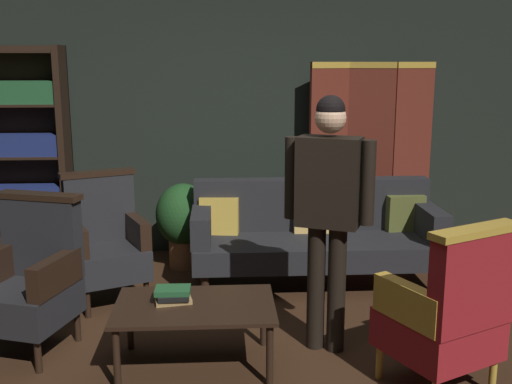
{
  "coord_description": "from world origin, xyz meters",
  "views": [
    {
      "loc": [
        -0.26,
        -3.65,
        1.91
      ],
      "look_at": [
        0.0,
        0.8,
        0.95
      ],
      "focal_mm": 42.88,
      "sensor_mm": 36.0,
      "label": 1
    }
  ],
  "objects_px": {
    "armchair_gilt_accent": "(447,313)",
    "potted_plant": "(183,219)",
    "armchair_wing_left": "(106,242)",
    "book_black_cloth": "(173,295)",
    "standing_figure": "(328,201)",
    "coffee_table": "(195,311)",
    "armchair_wing_right": "(30,279)",
    "book_tan_leather": "(173,300)",
    "book_green_cloth": "(173,290)",
    "velvet_couch": "(314,231)",
    "folding_screen": "(370,156)",
    "bookshelf": "(21,151)"
  },
  "relations": [
    {
      "from": "armchair_gilt_accent",
      "to": "potted_plant",
      "type": "distance_m",
      "value": 2.85
    },
    {
      "from": "armchair_wing_left",
      "to": "potted_plant",
      "type": "relative_size",
      "value": 1.3
    },
    {
      "from": "armchair_wing_left",
      "to": "book_black_cloth",
      "type": "xyz_separation_m",
      "value": [
        0.62,
        -1.12,
        -0.03
      ]
    },
    {
      "from": "standing_figure",
      "to": "coffee_table",
      "type": "bearing_deg",
      "value": -166.83
    },
    {
      "from": "armchair_wing_right",
      "to": "coffee_table",
      "type": "bearing_deg",
      "value": -16.44
    },
    {
      "from": "coffee_table",
      "to": "armchair_gilt_accent",
      "type": "xyz_separation_m",
      "value": [
        1.47,
        -0.38,
        0.12
      ]
    },
    {
      "from": "book_tan_leather",
      "to": "book_green_cloth",
      "type": "relative_size",
      "value": 1.02
    },
    {
      "from": "velvet_couch",
      "to": "coffee_table",
      "type": "relative_size",
      "value": 2.12
    },
    {
      "from": "folding_screen",
      "to": "bookshelf",
      "type": "distance_m",
      "value": 3.38
    },
    {
      "from": "folding_screen",
      "to": "armchair_wing_left",
      "type": "distance_m",
      "value": 2.73
    },
    {
      "from": "standing_figure",
      "to": "potted_plant",
      "type": "bearing_deg",
      "value": 121.02
    },
    {
      "from": "folding_screen",
      "to": "book_green_cloth",
      "type": "xyz_separation_m",
      "value": [
        -1.8,
        -2.29,
        -0.49
      ]
    },
    {
      "from": "velvet_couch",
      "to": "bookshelf",
      "type": "bearing_deg",
      "value": 164.67
    },
    {
      "from": "book_black_cloth",
      "to": "bookshelf",
      "type": "bearing_deg",
      "value": 125.7
    },
    {
      "from": "armchair_wing_left",
      "to": "velvet_couch",
      "type": "bearing_deg",
      "value": 10.96
    },
    {
      "from": "book_black_cloth",
      "to": "folding_screen",
      "type": "bearing_deg",
      "value": 51.89
    },
    {
      "from": "velvet_couch",
      "to": "book_green_cloth",
      "type": "relative_size",
      "value": 9.63
    },
    {
      "from": "armchair_gilt_accent",
      "to": "book_green_cloth",
      "type": "bearing_deg",
      "value": 164.91
    },
    {
      "from": "standing_figure",
      "to": "book_black_cloth",
      "type": "distance_m",
      "value": 1.16
    },
    {
      "from": "bookshelf",
      "to": "coffee_table",
      "type": "distance_m",
      "value": 2.91
    },
    {
      "from": "book_black_cloth",
      "to": "standing_figure",
      "type": "bearing_deg",
      "value": 8.76
    },
    {
      "from": "bookshelf",
      "to": "book_tan_leather",
      "type": "distance_m",
      "value": 2.78
    },
    {
      "from": "velvet_couch",
      "to": "book_tan_leather",
      "type": "relative_size",
      "value": 9.44
    },
    {
      "from": "folding_screen",
      "to": "armchair_gilt_accent",
      "type": "xyz_separation_m",
      "value": [
        -0.19,
        -2.72,
        -0.5
      ]
    },
    {
      "from": "armchair_gilt_accent",
      "to": "armchair_wing_right",
      "type": "height_order",
      "value": "same"
    },
    {
      "from": "bookshelf",
      "to": "book_green_cloth",
      "type": "bearing_deg",
      "value": -54.3
    },
    {
      "from": "bookshelf",
      "to": "armchair_wing_left",
      "type": "distance_m",
      "value": 1.56
    },
    {
      "from": "folding_screen",
      "to": "coffee_table",
      "type": "bearing_deg",
      "value": -125.35
    },
    {
      "from": "potted_plant",
      "to": "book_tan_leather",
      "type": "distance_m",
      "value": 1.9
    },
    {
      "from": "coffee_table",
      "to": "armchair_wing_right",
      "type": "distance_m",
      "value": 1.16
    },
    {
      "from": "coffee_table",
      "to": "book_green_cloth",
      "type": "distance_m",
      "value": 0.19
    },
    {
      "from": "velvet_couch",
      "to": "armchair_gilt_accent",
      "type": "height_order",
      "value": "armchair_gilt_accent"
    },
    {
      "from": "standing_figure",
      "to": "folding_screen",
      "type": "bearing_deg",
      "value": 69.59
    },
    {
      "from": "standing_figure",
      "to": "book_black_cloth",
      "type": "bearing_deg",
      "value": -171.24
    },
    {
      "from": "book_tan_leather",
      "to": "folding_screen",
      "type": "bearing_deg",
      "value": 51.89
    },
    {
      "from": "bookshelf",
      "to": "book_tan_leather",
      "type": "xyz_separation_m",
      "value": [
        1.58,
        -2.2,
        -0.64
      ]
    },
    {
      "from": "folding_screen",
      "to": "coffee_table",
      "type": "relative_size",
      "value": 1.9
    },
    {
      "from": "bookshelf",
      "to": "book_black_cloth",
      "type": "height_order",
      "value": "bookshelf"
    },
    {
      "from": "folding_screen",
      "to": "armchair_gilt_accent",
      "type": "distance_m",
      "value": 2.78
    },
    {
      "from": "velvet_couch",
      "to": "potted_plant",
      "type": "height_order",
      "value": "velvet_couch"
    },
    {
      "from": "armchair_wing_left",
      "to": "standing_figure",
      "type": "distance_m",
      "value": 1.96
    },
    {
      "from": "bookshelf",
      "to": "armchair_gilt_accent",
      "type": "distance_m",
      "value": 4.17
    },
    {
      "from": "armchair_gilt_accent",
      "to": "standing_figure",
      "type": "distance_m",
      "value": 1.0
    },
    {
      "from": "armchair_wing_right",
      "to": "armchair_wing_left",
      "type": "bearing_deg",
      "value": 67.6
    },
    {
      "from": "folding_screen",
      "to": "standing_figure",
      "type": "bearing_deg",
      "value": -110.41
    },
    {
      "from": "bookshelf",
      "to": "armchair_wing_right",
      "type": "relative_size",
      "value": 1.97
    },
    {
      "from": "book_green_cloth",
      "to": "armchair_gilt_accent",
      "type": "bearing_deg",
      "value": -15.09
    },
    {
      "from": "bookshelf",
      "to": "book_green_cloth",
      "type": "distance_m",
      "value": 2.77
    },
    {
      "from": "coffee_table",
      "to": "armchair_gilt_accent",
      "type": "relative_size",
      "value": 0.96
    },
    {
      "from": "potted_plant",
      "to": "book_green_cloth",
      "type": "xyz_separation_m",
      "value": [
        0.04,
        -1.89,
        0.03
      ]
    }
  ]
}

